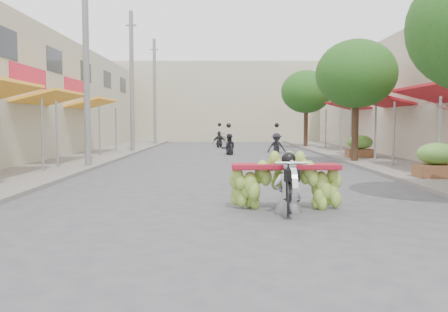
% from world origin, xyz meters
% --- Properties ---
extents(ground, '(120.00, 120.00, 0.00)m').
position_xyz_m(ground, '(0.00, 0.00, 0.00)').
color(ground, '#4D4D51').
rests_on(ground, ground).
extents(sidewalk_left, '(4.00, 60.00, 0.12)m').
position_xyz_m(sidewalk_left, '(-7.00, 15.00, 0.06)').
color(sidewalk_left, slate).
rests_on(sidewalk_left, ground).
extents(sidewalk_right, '(4.00, 60.00, 0.12)m').
position_xyz_m(sidewalk_right, '(7.00, 15.00, 0.06)').
color(sidewalk_right, slate).
rests_on(sidewalk_right, ground).
extents(far_building, '(20.00, 6.00, 7.00)m').
position_xyz_m(far_building, '(0.00, 38.00, 3.50)').
color(far_building, '#B6AF90').
rests_on(far_building, ground).
extents(utility_pole_mid, '(0.60, 0.24, 8.00)m').
position_xyz_m(utility_pole_mid, '(-5.40, 12.00, 4.03)').
color(utility_pole_mid, slate).
rests_on(utility_pole_mid, ground).
extents(utility_pole_far, '(0.60, 0.24, 8.00)m').
position_xyz_m(utility_pole_far, '(-5.40, 21.00, 4.03)').
color(utility_pole_far, slate).
rests_on(utility_pole_far, ground).
extents(utility_pole_back, '(0.60, 0.24, 8.00)m').
position_xyz_m(utility_pole_back, '(-5.40, 30.00, 4.03)').
color(utility_pole_back, slate).
rests_on(utility_pole_back, ground).
extents(street_tree_mid, '(3.40, 3.40, 5.25)m').
position_xyz_m(street_tree_mid, '(5.40, 14.00, 3.78)').
color(street_tree_mid, '#3A2719').
rests_on(street_tree_mid, ground).
extents(street_tree_far, '(3.40, 3.40, 5.25)m').
position_xyz_m(street_tree_far, '(5.40, 26.00, 3.78)').
color(street_tree_far, '#3A2719').
rests_on(street_tree_far, ground).
extents(produce_crate_mid, '(1.20, 0.88, 1.16)m').
position_xyz_m(produce_crate_mid, '(6.20, 8.00, 0.71)').
color(produce_crate_mid, brown).
rests_on(produce_crate_mid, ground).
extents(produce_crate_far, '(1.20, 0.88, 1.16)m').
position_xyz_m(produce_crate_far, '(6.20, 16.00, 0.71)').
color(produce_crate_far, brown).
rests_on(produce_crate_far, ground).
extents(banana_motorbike, '(2.20, 1.93, 2.00)m').
position_xyz_m(banana_motorbike, '(1.06, 3.25, 0.68)').
color(banana_motorbike, black).
rests_on(banana_motorbike, ground).
extents(pedestrian, '(0.79, 0.52, 1.51)m').
position_xyz_m(pedestrian, '(6.23, 16.73, 0.88)').
color(pedestrian, silver).
rests_on(pedestrian, ground).
extents(bg_motorbike_a, '(0.89, 1.81, 1.95)m').
position_xyz_m(bg_motorbike_a, '(0.09, 19.54, 0.73)').
color(bg_motorbike_a, black).
rests_on(bg_motorbike_a, ground).
extents(bg_motorbike_b, '(1.06, 1.79, 1.95)m').
position_xyz_m(bg_motorbike_b, '(2.88, 21.19, 0.83)').
color(bg_motorbike_b, black).
rests_on(bg_motorbike_b, ground).
extents(bg_motorbike_c, '(1.02, 1.78, 1.95)m').
position_xyz_m(bg_motorbike_c, '(-0.46, 26.62, 0.78)').
color(bg_motorbike_c, black).
rests_on(bg_motorbike_c, ground).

